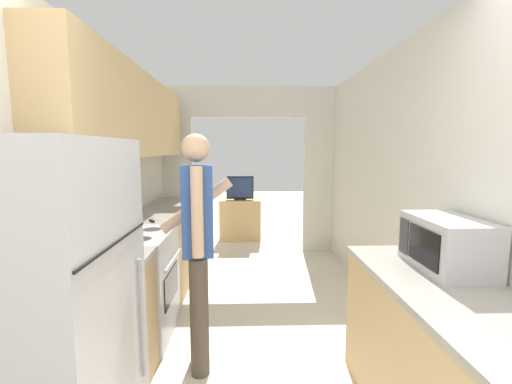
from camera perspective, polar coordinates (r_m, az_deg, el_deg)
wall_left at (r=3.07m, az=-24.86°, el=5.66°), size 0.38×6.79×2.50m
wall_right at (r=2.75m, az=28.19°, el=-0.59°), size 0.06×6.79×2.50m
wall_far_with_doorway at (r=5.18m, az=-1.28°, el=5.64°), size 2.99×0.06×2.50m
counter_left at (r=3.93m, az=-15.92°, el=-9.93°), size 0.62×3.09×0.89m
counter_right at (r=2.24m, az=29.09°, el=-24.31°), size 0.62×1.51×0.89m
refrigerator at (r=1.90m, az=-31.84°, el=-17.65°), size 0.71×0.80×1.63m
range_oven at (r=3.14m, az=-19.72°, el=-14.37°), size 0.66×0.73×1.03m
person at (r=2.46m, az=-9.69°, el=-8.82°), size 0.54×0.41×1.68m
microwave at (r=2.28m, az=29.14°, el=-7.52°), size 0.33×0.53×0.30m
tv_cabinet at (r=6.04m, az=-2.64°, el=-4.58°), size 0.71×0.42×0.71m
television at (r=5.91m, az=-2.68°, el=0.62°), size 0.47×0.16×0.41m
knife at (r=3.51m, az=-16.71°, el=-4.43°), size 0.15×0.32×0.02m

